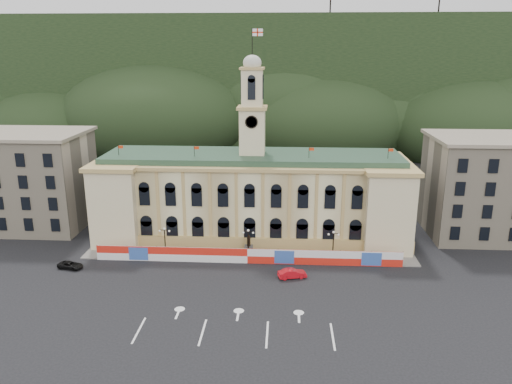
# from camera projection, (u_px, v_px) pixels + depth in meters

# --- Properties ---
(ground) EXTENTS (260.00, 260.00, 0.00)m
(ground) POSITION_uv_depth(u_px,v_px,m) (239.00, 309.00, 67.15)
(ground) COLOR black
(ground) RESTS_ON ground
(lane_markings) EXTENTS (26.00, 10.00, 0.02)m
(lane_markings) POSITION_uv_depth(u_px,v_px,m) (236.00, 329.00, 62.35)
(lane_markings) COLOR white
(lane_markings) RESTS_ON ground
(hill_ridge) EXTENTS (230.00, 80.00, 64.00)m
(hill_ridge) POSITION_uv_depth(u_px,v_px,m) (269.00, 90.00, 178.81)
(hill_ridge) COLOR black
(hill_ridge) RESTS_ON ground
(city_hall) EXTENTS (56.20, 17.60, 37.10)m
(city_hall) POSITION_uv_depth(u_px,v_px,m) (252.00, 195.00, 91.49)
(city_hall) COLOR beige
(city_hall) RESTS_ON ground
(side_building_left) EXTENTS (21.00, 17.00, 18.60)m
(side_building_left) POSITION_uv_depth(u_px,v_px,m) (32.00, 180.00, 96.65)
(side_building_left) COLOR #C1B195
(side_building_left) RESTS_ON ground
(side_building_right) EXTENTS (21.00, 17.00, 18.60)m
(side_building_right) POSITION_uv_depth(u_px,v_px,m) (486.00, 186.00, 91.85)
(side_building_right) COLOR #C1B195
(side_building_right) RESTS_ON ground
(hoarding_fence) EXTENTS (50.00, 0.44, 2.50)m
(hoarding_fence) POSITION_uv_depth(u_px,v_px,m) (248.00, 256.00, 81.26)
(hoarding_fence) COLOR red
(hoarding_fence) RESTS_ON ground
(pavement) EXTENTS (56.00, 5.50, 0.16)m
(pavement) POSITION_uv_depth(u_px,v_px,m) (249.00, 256.00, 84.16)
(pavement) COLOR slate
(pavement) RESTS_ON ground
(statue) EXTENTS (1.40, 1.40, 3.72)m
(statue) POSITION_uv_depth(u_px,v_px,m) (249.00, 249.00, 84.09)
(statue) COLOR #595651
(statue) RESTS_ON ground
(lamp_left) EXTENTS (1.96, 0.44, 5.15)m
(lamp_left) POSITION_uv_depth(u_px,v_px,m) (165.00, 239.00, 83.40)
(lamp_left) COLOR black
(lamp_left) RESTS_ON ground
(lamp_center) EXTENTS (1.96, 0.44, 5.15)m
(lamp_center) POSITION_uv_depth(u_px,v_px,m) (248.00, 241.00, 82.61)
(lamp_center) COLOR black
(lamp_center) RESTS_ON ground
(lamp_right) EXTENTS (1.96, 0.44, 5.15)m
(lamp_right) POSITION_uv_depth(u_px,v_px,m) (333.00, 243.00, 81.83)
(lamp_right) COLOR black
(lamp_right) RESTS_ON ground
(red_sedan) EXTENTS (3.66, 5.11, 1.44)m
(red_sedan) POSITION_uv_depth(u_px,v_px,m) (292.00, 274.00, 76.08)
(red_sedan) COLOR red
(red_sedan) RESTS_ON ground
(black_suv) EXTENTS (3.55, 4.84, 1.13)m
(black_suv) POSITION_uv_depth(u_px,v_px,m) (70.00, 265.00, 79.39)
(black_suv) COLOR black
(black_suv) RESTS_ON ground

